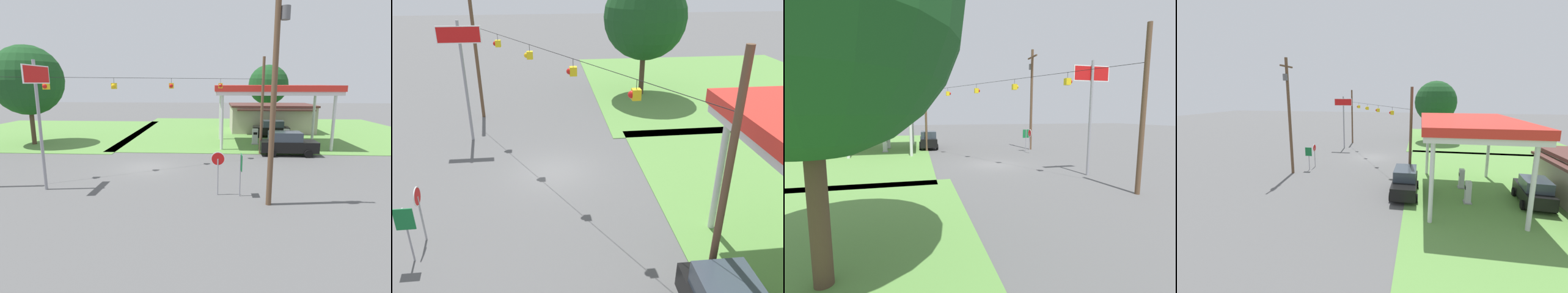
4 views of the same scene
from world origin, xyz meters
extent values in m
plane|color=#565656|center=(0.00, 0.00, 0.00)|extent=(160.00, 160.00, 0.00)
cube|color=#5B8E42|center=(12.89, 18.84, 0.02)|extent=(36.00, 28.00, 0.04)
cube|color=#5B8E42|center=(-16.00, 16.00, 0.02)|extent=(24.00, 24.00, 0.04)
cube|color=silver|center=(10.89, 9.36, 5.31)|extent=(11.40, 6.80, 0.35)
cube|color=red|center=(10.89, 9.36, 5.76)|extent=(11.60, 7.00, 0.55)
cylinder|color=silver|center=(5.79, 6.56, 2.57)|extent=(0.28, 0.28, 5.14)
cylinder|color=silver|center=(15.99, 6.56, 2.57)|extent=(0.28, 0.28, 5.14)
cylinder|color=silver|center=(5.79, 12.16, 2.57)|extent=(0.28, 0.28, 5.14)
cylinder|color=silver|center=(15.99, 12.16, 2.57)|extent=(0.28, 0.28, 5.14)
cube|color=#B2A893|center=(12.52, 18.84, 1.65)|extent=(10.33, 6.22, 3.30)
cube|color=#512D28|center=(12.52, 18.84, 3.42)|extent=(10.63, 6.52, 0.24)
cube|color=#512D28|center=(12.52, 15.38, 3.05)|extent=(9.29, 0.70, 0.20)
cube|color=gray|center=(9.30, 9.36, 0.06)|extent=(0.71, 0.56, 0.12)
cube|color=silver|center=(9.30, 9.36, 0.89)|extent=(0.55, 0.40, 1.54)
cube|color=black|center=(9.30, 9.15, 1.19)|extent=(0.39, 0.03, 0.24)
cube|color=gray|center=(12.48, 9.36, 0.06)|extent=(0.71, 0.56, 0.12)
cube|color=silver|center=(12.48, 9.36, 0.89)|extent=(0.55, 0.40, 1.54)
cube|color=black|center=(12.48, 9.15, 1.19)|extent=(0.39, 0.03, 0.24)
cube|color=black|center=(11.56, 4.73, 0.81)|extent=(4.91, 1.89, 0.93)
cube|color=#333D47|center=(11.27, 4.74, 1.67)|extent=(2.71, 1.72, 0.80)
cylinder|color=black|center=(13.09, 5.67, 0.34)|extent=(0.68, 0.23, 0.68)
cylinder|color=black|center=(13.07, 3.78, 0.34)|extent=(0.68, 0.23, 0.68)
cylinder|color=black|center=(10.05, 5.69, 0.34)|extent=(0.68, 0.23, 0.68)
cylinder|color=black|center=(10.04, 3.80, 0.34)|extent=(0.68, 0.23, 0.68)
cube|color=black|center=(11.75, 13.99, 0.79)|extent=(4.29, 2.25, 0.89)
cube|color=#333D47|center=(12.00, 13.96, 1.60)|extent=(2.43, 1.92, 0.73)
cylinder|color=black|center=(10.39, 13.17, 0.34)|extent=(0.70, 0.29, 0.68)
cylinder|color=black|center=(10.57, 15.05, 0.34)|extent=(0.70, 0.29, 0.68)
cylinder|color=black|center=(12.94, 12.92, 0.34)|extent=(0.70, 0.29, 0.68)
cylinder|color=black|center=(13.12, 14.80, 0.34)|extent=(0.70, 0.29, 0.68)
cylinder|color=#99999E|center=(5.25, -5.45, 1.05)|extent=(0.08, 0.08, 2.10)
cylinder|color=white|center=(5.25, -5.45, 2.10)|extent=(0.80, 0.03, 0.80)
cylinder|color=red|center=(5.25, -5.45, 2.10)|extent=(0.70, 0.03, 0.70)
cylinder|color=gray|center=(-4.94, -5.13, 3.75)|extent=(0.18, 0.18, 7.49)
cube|color=white|center=(-4.84, -5.13, 6.69)|extent=(0.06, 2.58, 1.00)
cube|color=red|center=(-4.84, -5.13, 6.69)|extent=(0.07, 2.46, 0.88)
cylinder|color=gray|center=(6.48, -5.57, 1.20)|extent=(0.07, 0.07, 2.40)
cube|color=#146B33|center=(6.53, -5.57, 1.95)|extent=(0.04, 0.70, 0.90)
cylinder|color=brown|center=(7.88, -6.73, 5.59)|extent=(0.28, 0.28, 11.18)
cylinder|color=#59595B|center=(8.23, -6.73, 9.38)|extent=(0.44, 0.44, 0.60)
cylinder|color=brown|center=(9.20, 5.00, 4.22)|extent=(0.24, 0.24, 8.44)
cylinder|color=black|center=(0.00, 0.00, 6.58)|extent=(18.41, 10.02, 0.02)
cylinder|color=black|center=(-5.52, -3.00, 6.41)|extent=(0.02, 0.02, 0.35)
cube|color=yellow|center=(-5.52, -3.00, 6.03)|extent=(0.32, 0.32, 0.40)
sphere|color=red|center=(-5.52, -3.17, 6.03)|extent=(0.28, 0.28, 0.28)
cylinder|color=black|center=(-1.84, -1.00, 6.41)|extent=(0.02, 0.02, 0.35)
cube|color=yellow|center=(-1.84, -1.00, 6.03)|extent=(0.32, 0.32, 0.40)
sphere|color=yellow|center=(-1.84, -1.17, 6.03)|extent=(0.28, 0.28, 0.28)
cylinder|color=black|center=(1.84, 1.00, 6.41)|extent=(0.02, 0.02, 0.35)
cube|color=yellow|center=(1.84, 1.00, 6.03)|extent=(0.32, 0.32, 0.40)
sphere|color=red|center=(1.84, 0.83, 6.03)|extent=(0.28, 0.28, 0.28)
cylinder|color=black|center=(5.52, 3.00, 6.41)|extent=(0.02, 0.02, 0.35)
cube|color=yellow|center=(5.52, 3.00, 6.03)|extent=(0.32, 0.32, 0.40)
sphere|color=red|center=(5.52, 2.83, 6.03)|extent=(0.28, 0.28, 0.28)
cylinder|color=#4C3828|center=(13.40, 26.51, 1.81)|extent=(0.44, 0.44, 3.61)
sphere|color=#19471E|center=(13.40, 26.51, 6.02)|extent=(6.03, 6.03, 6.03)
cylinder|color=#4C3828|center=(-13.51, 8.15, 1.88)|extent=(0.44, 0.44, 3.76)
sphere|color=#19471E|center=(-13.51, 8.15, 6.51)|extent=(6.88, 6.88, 6.88)
camera|label=1|loc=(4.93, -21.88, 6.19)|focal=28.00mm
camera|label=2|loc=(18.54, -0.25, 10.19)|focal=35.00mm
camera|label=3|loc=(-20.00, 5.86, 4.10)|focal=24.00mm
camera|label=4|loc=(31.38, 5.77, 7.89)|focal=24.00mm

